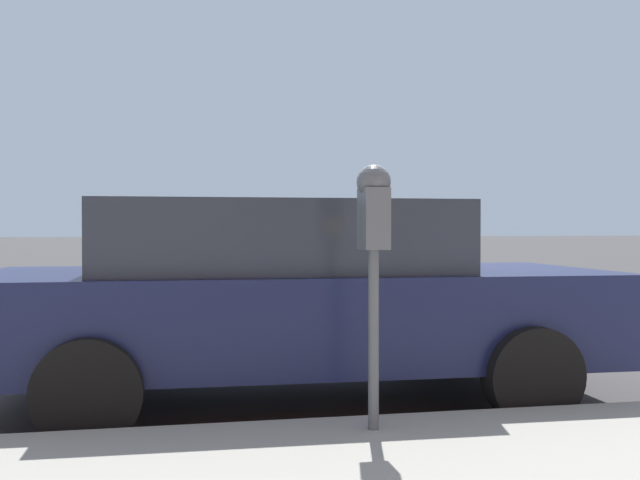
# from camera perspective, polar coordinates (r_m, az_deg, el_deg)

# --- Properties ---
(ground_plane) EXTENTS (220.00, 220.00, 0.00)m
(ground_plane) POSITION_cam_1_polar(r_m,az_deg,el_deg) (6.75, 0.60, -9.97)
(ground_plane) COLOR #3D3A3A
(parking_meter) EXTENTS (0.21, 0.19, 1.46)m
(parking_meter) POSITION_cam_1_polar(r_m,az_deg,el_deg) (4.13, 4.11, 0.94)
(parking_meter) COLOR #4C5156
(parking_meter) RESTS_ON sidewalk
(car_navy) EXTENTS (2.17, 4.52, 1.47)m
(car_navy) POSITION_cam_1_polar(r_m,az_deg,el_deg) (5.52, -2.07, -4.24)
(car_navy) COLOR #14193D
(car_navy) RESTS_ON ground_plane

